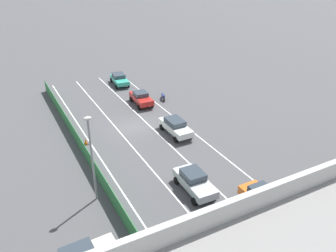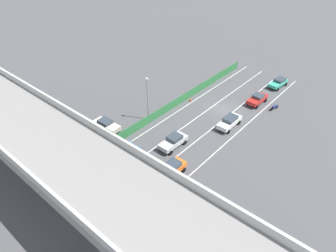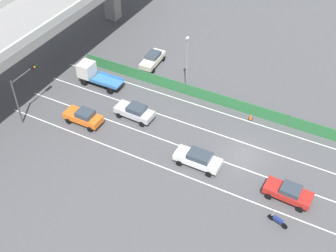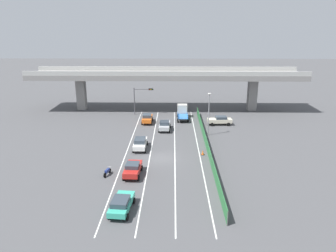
# 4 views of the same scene
# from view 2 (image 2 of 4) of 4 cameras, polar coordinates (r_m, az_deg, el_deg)

# --- Properties ---
(ground_plane) EXTENTS (300.00, 300.00, 0.00)m
(ground_plane) POSITION_cam_2_polar(r_m,az_deg,el_deg) (52.18, 10.15, 3.12)
(ground_plane) COLOR #4C4C4F
(lane_line_left_edge) EXTENTS (0.14, 44.14, 0.01)m
(lane_line_left_edge) POSITION_cam_2_polar(r_m,az_deg,el_deg) (47.15, 12.97, -1.13)
(lane_line_left_edge) COLOR silver
(lane_line_left_edge) RESTS_ON ground
(lane_line_mid_left) EXTENTS (0.14, 44.14, 0.01)m
(lane_line_mid_left) POSITION_cam_2_polar(r_m,az_deg,el_deg) (48.46, 9.37, 0.47)
(lane_line_mid_left) COLOR silver
(lane_line_mid_left) RESTS_ON ground
(lane_line_mid_right) EXTENTS (0.14, 44.14, 0.01)m
(lane_line_mid_right) POSITION_cam_2_polar(r_m,az_deg,el_deg) (49.99, 5.97, 1.97)
(lane_line_mid_right) COLOR silver
(lane_line_mid_right) RESTS_ON ground
(lane_line_right_edge) EXTENTS (0.14, 44.14, 0.01)m
(lane_line_right_edge) POSITION_cam_2_polar(r_m,az_deg,el_deg) (51.72, 2.78, 3.38)
(lane_line_right_edge) COLOR silver
(lane_line_right_edge) RESTS_ON ground
(elevated_overpass) EXTENTS (58.66, 8.65, 8.98)m
(elevated_overpass) POSITION_cam_2_polar(r_m,az_deg,el_deg) (31.19, -17.07, -6.58)
(elevated_overpass) COLOR gray
(elevated_overpass) RESTS_ON ground
(green_fence) EXTENTS (0.10, 40.24, 1.50)m
(green_fence) POSITION_cam_2_polar(r_m,az_deg,el_deg) (51.98, 1.74, 4.55)
(green_fence) COLOR #2D753D
(green_fence) RESTS_ON ground
(car_sedan_red) EXTENTS (2.16, 4.44, 1.63)m
(car_sedan_red) POSITION_cam_2_polar(r_m,az_deg,el_deg) (54.73, 16.35, 4.90)
(car_sedan_red) COLOR red
(car_sedan_red) RESTS_ON ground
(car_sedan_white) EXTENTS (2.02, 4.70, 1.68)m
(car_sedan_white) POSITION_cam_2_polar(r_m,az_deg,el_deg) (47.60, 11.42, 0.86)
(car_sedan_white) COLOR white
(car_sedan_white) RESTS_ON ground
(car_taxi_teal) EXTENTS (2.34, 4.64, 1.55)m
(car_taxi_teal) POSITION_cam_2_polar(r_m,az_deg,el_deg) (61.61, 19.94, 7.68)
(car_taxi_teal) COLOR teal
(car_taxi_teal) RESTS_ON ground
(car_taxi_orange) EXTENTS (1.99, 4.31, 1.76)m
(car_taxi_orange) POSITION_cam_2_polar(r_m,az_deg,el_deg) (38.43, 0.66, -8.01)
(car_taxi_orange) COLOR orange
(car_taxi_orange) RESTS_ON ground
(car_sedan_silver) EXTENTS (2.15, 4.53, 1.70)m
(car_sedan_silver) POSITION_cam_2_polar(r_m,az_deg,el_deg) (42.73, 1.02, -2.84)
(car_sedan_silver) COLOR #B7BABC
(car_sedan_silver) RESTS_ON ground
(flatbed_truck_blue) EXTENTS (2.24, 5.63, 2.62)m
(flatbed_truck_blue) POSITION_cam_2_polar(r_m,az_deg,el_deg) (40.08, -10.09, -5.77)
(flatbed_truck_blue) COLOR black
(flatbed_truck_blue) RESTS_ON ground
(motorcycle) EXTENTS (0.75, 1.91, 0.93)m
(motorcycle) POSITION_cam_2_polar(r_m,az_deg,el_deg) (54.02, 19.24, 3.34)
(motorcycle) COLOR black
(motorcycle) RESTS_ON ground
(parked_sedan_cream) EXTENTS (4.57, 2.12, 1.63)m
(parked_sedan_cream) POSITION_cam_2_polar(r_m,az_deg,el_deg) (46.90, -11.42, 0.24)
(parked_sedan_cream) COLOR beige
(parked_sedan_cream) RESTS_ON ground
(traffic_light) EXTENTS (4.05, 0.41, 5.65)m
(traffic_light) POSITION_cam_2_polar(r_m,az_deg,el_deg) (32.20, -4.16, -11.13)
(traffic_light) COLOR #47474C
(traffic_light) RESTS_ON ground
(street_lamp) EXTENTS (0.60, 0.36, 7.26)m
(street_lamp) POSITION_cam_2_polar(r_m,az_deg,el_deg) (46.65, -3.86, 5.79)
(street_lamp) COLOR gray
(street_lamp) RESTS_ON ground
(traffic_cone) EXTENTS (0.47, 0.47, 0.73)m
(traffic_cone) POSITION_cam_2_polar(r_m,az_deg,el_deg) (53.64, 4.19, 5.01)
(traffic_cone) COLOR orange
(traffic_cone) RESTS_ON ground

